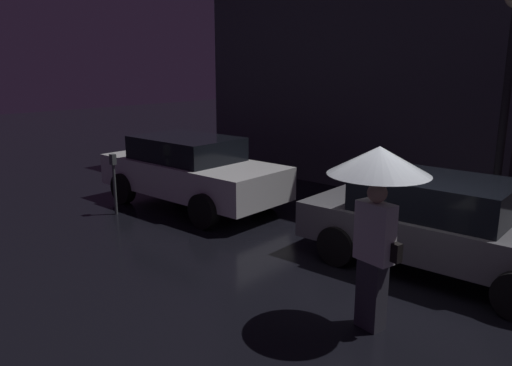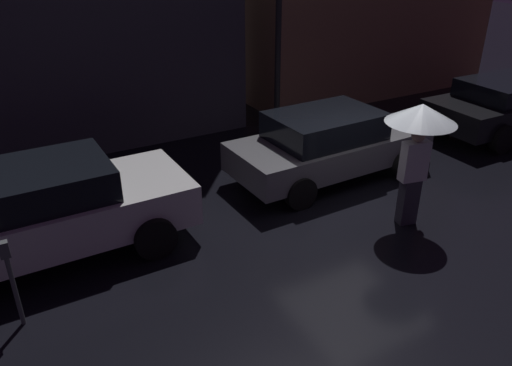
{
  "view_description": "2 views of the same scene",
  "coord_description": "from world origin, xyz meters",
  "px_view_note": "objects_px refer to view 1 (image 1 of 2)",
  "views": [
    {
      "loc": [
        2.95,
        -5.79,
        3.11
      ],
      "look_at": [
        -2.59,
        0.39,
        1.12
      ],
      "focal_mm": 35.0,
      "sensor_mm": 36.0,
      "label": 1
    },
    {
      "loc": [
        -5.84,
        -6.21,
        4.68
      ],
      "look_at": [
        -2.31,
        0.04,
        1.08
      ],
      "focal_mm": 35.0,
      "sensor_mm": 36.0,
      "label": 2
    }
  ],
  "objects_px": {
    "pedestrian_with_umbrella": "(378,185)",
    "parking_meter": "(114,177)",
    "parked_car_grey": "(441,223)",
    "parked_car_white": "(191,170)",
    "street_lamp_near": "(510,67)"
  },
  "relations": [
    {
      "from": "parked_car_white",
      "to": "street_lamp_near",
      "type": "xyz_separation_m",
      "value": [
        5.68,
        2.38,
        2.24
      ]
    },
    {
      "from": "parking_meter",
      "to": "pedestrian_with_umbrella",
      "type": "bearing_deg",
      "value": -5.13
    },
    {
      "from": "parked_car_white",
      "to": "parked_car_grey",
      "type": "xyz_separation_m",
      "value": [
        5.58,
        0.16,
        -0.06
      ]
    },
    {
      "from": "parked_car_white",
      "to": "parking_meter",
      "type": "height_order",
      "value": "parked_car_white"
    },
    {
      "from": "parked_car_grey",
      "to": "parking_meter",
      "type": "bearing_deg",
      "value": -166.58
    },
    {
      "from": "parked_car_white",
      "to": "parking_meter",
      "type": "relative_size",
      "value": 3.41
    },
    {
      "from": "parked_car_grey",
      "to": "street_lamp_near",
      "type": "distance_m",
      "value": 3.21
    },
    {
      "from": "parked_car_white",
      "to": "parking_meter",
      "type": "distance_m",
      "value": 1.66
    },
    {
      "from": "parked_car_white",
      "to": "street_lamp_near",
      "type": "distance_m",
      "value": 6.56
    },
    {
      "from": "parked_car_white",
      "to": "parked_car_grey",
      "type": "distance_m",
      "value": 5.58
    },
    {
      "from": "pedestrian_with_umbrella",
      "to": "parking_meter",
      "type": "xyz_separation_m",
      "value": [
        -6.35,
        0.57,
        -0.98
      ]
    },
    {
      "from": "parked_car_grey",
      "to": "parking_meter",
      "type": "height_order",
      "value": "parked_car_grey"
    },
    {
      "from": "pedestrian_with_umbrella",
      "to": "parking_meter",
      "type": "relative_size",
      "value": 1.71
    },
    {
      "from": "parking_meter",
      "to": "street_lamp_near",
      "type": "height_order",
      "value": "street_lamp_near"
    },
    {
      "from": "parking_meter",
      "to": "parked_car_white",
      "type": "bearing_deg",
      "value": 66.01
    }
  ]
}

